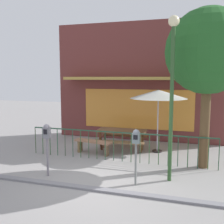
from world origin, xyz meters
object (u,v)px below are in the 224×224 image
Objects in this scene: patio_bench at (93,144)px; parking_meter_far at (47,136)px; street_lamp at (172,77)px; patio_umbrella at (158,94)px; parking_meter_near at (136,142)px; street_tree at (208,52)px; picnic_table_left at (122,134)px.

parking_meter_far is at bearing -100.45° from patio_bench.
street_lamp is at bearing -31.64° from patio_bench.
patio_umbrella is 3.39m from parking_meter_near.
street_tree is 1.11× the size of street_lamp.
patio_umbrella is 1.58× the size of parking_meter_near.
patio_bench is 0.99× the size of parking_meter_far.
patio_bench is 4.08m from street_lamp.
patio_umbrella is at bearing 7.42° from picnic_table_left.
patio_umbrella is 2.42m from street_tree.
street_tree reaches higher than street_lamp.
picnic_table_left is at bearing 128.11° from street_lamp.
patio_bench is 0.34× the size of street_lamp.
street_lamp is at bearing 10.91° from parking_meter_far.
patio_bench is at bearing -138.82° from picnic_table_left.
patio_bench is at bearing 174.16° from street_tree.
patio_umbrella is 0.54× the size of street_lamp.
patio_umbrella reaches higher than picnic_table_left.
street_lamp reaches higher than parking_meter_near.
parking_meter_far is at bearing -154.41° from street_tree.
parking_meter_far is (-2.47, -0.06, 0.01)m from parking_meter_near.
street_tree reaches higher than patio_umbrella.
picnic_table_left is at bearing 67.38° from parking_meter_far.
parking_meter_near is at bearing -48.70° from patio_bench.
street_lamp is (0.79, 0.57, 1.62)m from parking_meter_near.
parking_meter_far reaches higher than patio_bench.
patio_umbrella is at bearing 139.96° from street_tree.
parking_meter_far is at bearing -128.26° from patio_umbrella.
picnic_table_left is 4.17m from street_tree.
street_tree reaches higher than parking_meter_far.
parking_meter_far is at bearing -178.70° from parking_meter_near.
picnic_table_left is 1.28× the size of parking_meter_far.
parking_meter_near is 0.31× the size of street_tree.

